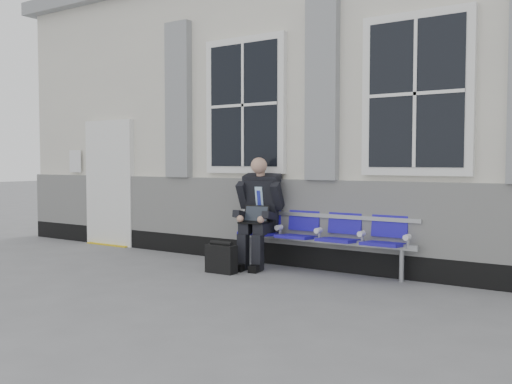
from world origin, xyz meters
The scene contains 5 objects.
ground centered at (0.00, 0.00, 0.00)m, with size 70.00×70.00×0.00m, color slate.
station_building centered at (-0.02, 3.47, 2.22)m, with size 14.40×4.40×4.49m.
bench centered at (-0.85, 1.32, 0.55)m, with size 2.60×0.47×0.91m.
businessman centered at (-1.73, 1.19, 0.80)m, with size 0.66×0.88×1.50m.
briefcase centered at (-1.88, 0.53, 0.19)m, with size 0.41×0.18×0.42m.
Camera 1 is at (2.58, -5.30, 1.44)m, focal length 40.00 mm.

